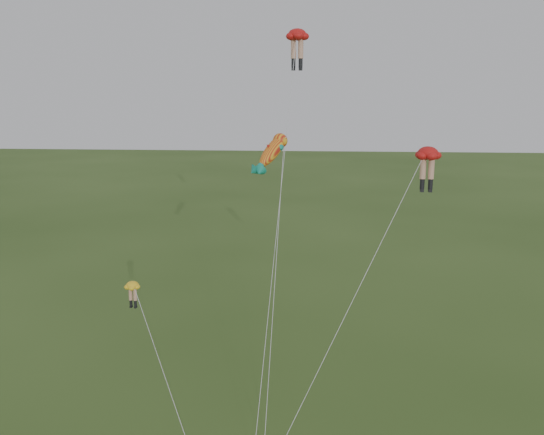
{
  "coord_description": "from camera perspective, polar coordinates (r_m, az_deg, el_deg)",
  "views": [
    {
      "loc": [
        3.03,
        -27.87,
        18.09
      ],
      "look_at": [
        0.43,
        6.0,
        10.81
      ],
      "focal_mm": 40.0,
      "sensor_mm": 36.0,
      "label": 1
    }
  ],
  "objects": [
    {
      "name": "legs_kite_red_mid",
      "position": [
        32.34,
        14.22,
        5.12
      ],
      "size": [
        8.48,
        6.61,
        15.15
      ],
      "rotation": [
        0.0,
        0.0,
        -0.01
      ],
      "color": "red",
      "rests_on": "ground"
    },
    {
      "name": "legs_kite_yellow",
      "position": [
        34.0,
        -12.7,
        -7.28
      ],
      "size": [
        5.45,
        6.98,
        7.74
      ],
      "rotation": [
        0.0,
        0.0,
        -0.17
      ],
      "color": "yellow",
      "rests_on": "ground"
    },
    {
      "name": "legs_kite_red_high",
      "position": [
        40.7,
        2.34,
        16.15
      ],
      "size": [
        2.47,
        15.09,
        21.87
      ],
      "rotation": [
        0.0,
        0.0,
        -0.14
      ],
      "color": "red",
      "rests_on": "ground"
    },
    {
      "name": "fish_kite",
      "position": [
        34.29,
        0.07,
        6.17
      ],
      "size": [
        2.26,
        7.73,
        15.8
      ],
      "rotation": [
        0.66,
        0.0,
        -0.63
      ],
      "color": "gold",
      "rests_on": "ground"
    }
  ]
}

